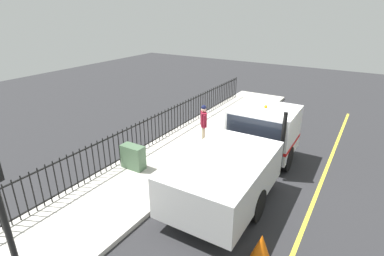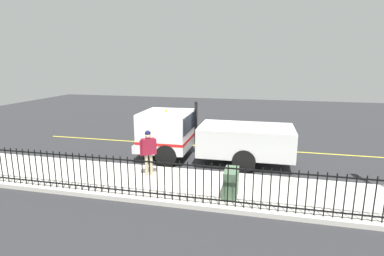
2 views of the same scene
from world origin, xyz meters
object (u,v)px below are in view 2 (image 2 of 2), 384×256
at_px(work_truck, 203,134).
at_px(utility_cabinet, 231,183).
at_px(traffic_cone, 276,147).
at_px(worker_standing, 148,148).

relative_size(work_truck, utility_cabinet, 7.64).
relative_size(utility_cabinet, traffic_cone, 1.24).
distance_m(worker_standing, traffic_cone, 6.62).
xyz_separation_m(worker_standing, utility_cabinet, (1.14, 3.28, -0.63)).
distance_m(work_truck, utility_cabinet, 4.19).
distance_m(work_truck, worker_standing, 3.07).
relative_size(worker_standing, utility_cabinet, 1.95).
bearing_deg(utility_cabinet, traffic_cone, 163.80).
relative_size(work_truck, traffic_cone, 9.48).
height_order(worker_standing, utility_cabinet, worker_standing).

